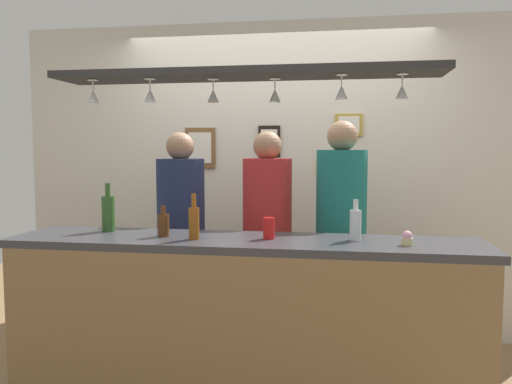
# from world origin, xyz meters

# --- Properties ---
(back_wall) EXTENTS (4.40, 0.06, 2.60)m
(back_wall) POSITION_xyz_m (0.00, 1.10, 1.30)
(back_wall) COLOR silver
(back_wall) RESTS_ON ground_plane
(bar_counter) EXTENTS (2.70, 0.55, 1.04)m
(bar_counter) POSITION_xyz_m (0.00, -0.51, 0.70)
(bar_counter) COLOR #38383D
(bar_counter) RESTS_ON ground_plane
(overhead_glass_rack) EXTENTS (2.20, 0.36, 0.04)m
(overhead_glass_rack) POSITION_xyz_m (0.00, -0.30, 1.98)
(overhead_glass_rack) COLOR black
(hanging_wineglass_far_left) EXTENTS (0.07, 0.07, 0.13)m
(hanging_wineglass_far_left) POSITION_xyz_m (-0.89, -0.36, 1.86)
(hanging_wineglass_far_left) COLOR silver
(hanging_wineglass_far_left) RESTS_ON overhead_glass_rack
(hanging_wineglass_left) EXTENTS (0.07, 0.07, 0.13)m
(hanging_wineglass_left) POSITION_xyz_m (-0.54, -0.36, 1.86)
(hanging_wineglass_left) COLOR silver
(hanging_wineglass_left) RESTS_ON overhead_glass_rack
(hanging_wineglass_center_left) EXTENTS (0.07, 0.07, 0.13)m
(hanging_wineglass_center_left) POSITION_xyz_m (-0.19, -0.28, 1.86)
(hanging_wineglass_center_left) COLOR silver
(hanging_wineglass_center_left) RESTS_ON overhead_glass_rack
(hanging_wineglass_center) EXTENTS (0.07, 0.07, 0.13)m
(hanging_wineglass_center) POSITION_xyz_m (0.17, -0.24, 1.86)
(hanging_wineglass_center) COLOR silver
(hanging_wineglass_center) RESTS_ON overhead_glass_rack
(hanging_wineglass_center_right) EXTENTS (0.07, 0.07, 0.13)m
(hanging_wineglass_center_right) POSITION_xyz_m (0.54, -0.35, 1.86)
(hanging_wineglass_center_right) COLOR silver
(hanging_wineglass_center_right) RESTS_ON overhead_glass_rack
(hanging_wineglass_right) EXTENTS (0.07, 0.07, 0.13)m
(hanging_wineglass_right) POSITION_xyz_m (0.86, -0.32, 1.86)
(hanging_wineglass_right) COLOR silver
(hanging_wineglass_right) RESTS_ON overhead_glass_rack
(person_left_navy_shirt) EXTENTS (0.34, 0.34, 1.67)m
(person_left_navy_shirt) POSITION_xyz_m (-0.58, 0.31, 1.01)
(person_left_navy_shirt) COLOR #2D334C
(person_left_navy_shirt) RESTS_ON ground_plane
(person_middle_red_shirt) EXTENTS (0.34, 0.34, 1.68)m
(person_middle_red_shirt) POSITION_xyz_m (0.04, 0.31, 1.01)
(person_middle_red_shirt) COLOR #2D334C
(person_middle_red_shirt) RESTS_ON ground_plane
(person_right_teal_shirt) EXTENTS (0.34, 0.34, 1.74)m
(person_right_teal_shirt) POSITION_xyz_m (0.55, 0.31, 1.05)
(person_right_teal_shirt) COLOR #2D334C
(person_right_teal_shirt) RESTS_ON ground_plane
(bottle_beer_amber_tall) EXTENTS (0.06, 0.06, 0.26)m
(bottle_beer_amber_tall) POSITION_xyz_m (-0.27, -0.42, 1.14)
(bottle_beer_amber_tall) COLOR brown
(bottle_beer_amber_tall) RESTS_ON bar_counter
(bottle_beer_brown_stubby) EXTENTS (0.07, 0.07, 0.18)m
(bottle_beer_brown_stubby) POSITION_xyz_m (-0.47, -0.35, 1.12)
(bottle_beer_brown_stubby) COLOR #512D14
(bottle_beer_brown_stubby) RESTS_ON bar_counter
(bottle_soda_clear) EXTENTS (0.06, 0.06, 0.23)m
(bottle_soda_clear) POSITION_xyz_m (0.63, -0.30, 1.14)
(bottle_soda_clear) COLOR silver
(bottle_soda_clear) RESTS_ON bar_counter
(bottle_champagne_green) EXTENTS (0.08, 0.08, 0.30)m
(bottle_champagne_green) POSITION_xyz_m (-0.87, -0.23, 1.16)
(bottle_champagne_green) COLOR #2D5623
(bottle_champagne_green) RESTS_ON bar_counter
(drink_can) EXTENTS (0.07, 0.07, 0.12)m
(drink_can) POSITION_xyz_m (0.15, -0.33, 1.11)
(drink_can) COLOR red
(drink_can) RESTS_ON bar_counter
(cupcake) EXTENTS (0.06, 0.06, 0.08)m
(cupcake) POSITION_xyz_m (0.90, -0.41, 1.08)
(cupcake) COLOR beige
(cupcake) RESTS_ON bar_counter
(picture_frame_crest) EXTENTS (0.18, 0.02, 0.26)m
(picture_frame_crest) POSITION_xyz_m (-0.05, 1.06, 1.62)
(picture_frame_crest) COLOR black
(picture_frame_crest) RESTS_ON back_wall
(picture_frame_caricature) EXTENTS (0.26, 0.02, 0.34)m
(picture_frame_caricature) POSITION_xyz_m (-0.64, 1.06, 1.56)
(picture_frame_caricature) COLOR brown
(picture_frame_caricature) RESTS_ON back_wall
(picture_frame_upper_small) EXTENTS (0.22, 0.02, 0.18)m
(picture_frame_upper_small) POSITION_xyz_m (0.60, 1.06, 1.75)
(picture_frame_upper_small) COLOR #B29338
(picture_frame_upper_small) RESTS_ON back_wall
(picture_frame_lower_pair) EXTENTS (0.30, 0.02, 0.18)m
(picture_frame_lower_pair) POSITION_xyz_m (0.50, 1.06, 1.42)
(picture_frame_lower_pair) COLOR #B29338
(picture_frame_lower_pair) RESTS_ON back_wall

